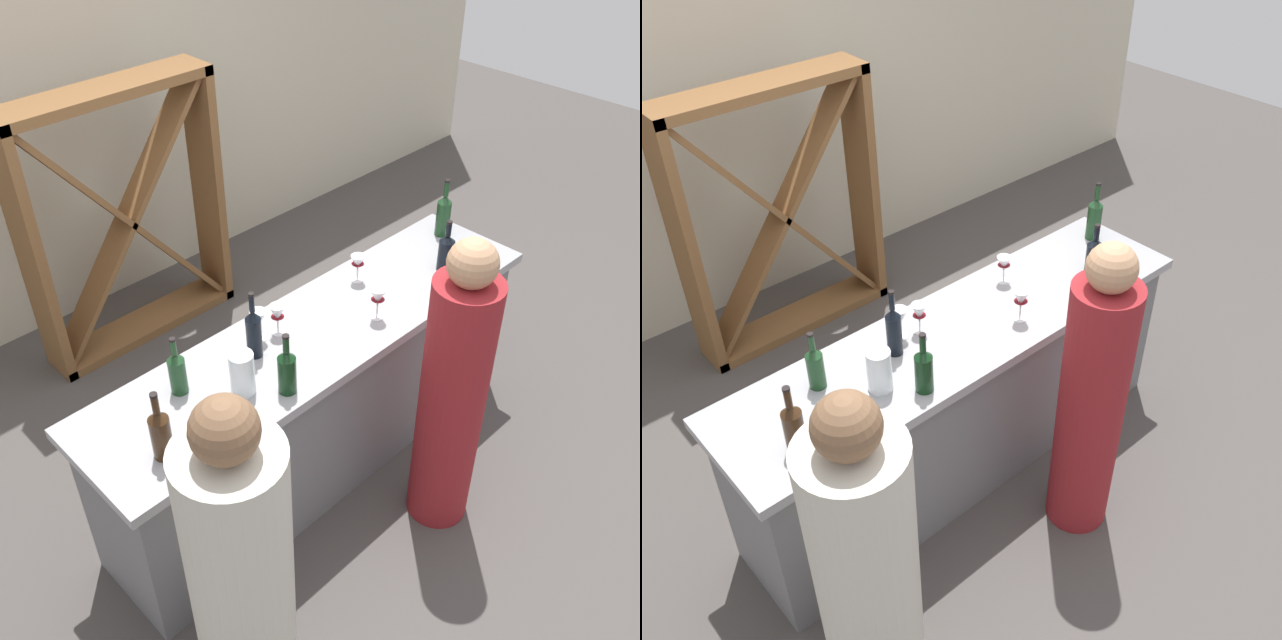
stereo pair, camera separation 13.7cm
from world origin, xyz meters
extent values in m
plane|color=#4C4744|center=(0.00, 0.00, 0.00)|extent=(12.00, 12.00, 0.00)
cube|color=beige|center=(0.00, 2.20, 1.40)|extent=(8.00, 0.10, 2.80)
cube|color=slate|center=(0.00, 0.00, 0.43)|extent=(2.38, 0.54, 0.86)
cube|color=#99999E|center=(0.00, 0.00, 0.89)|extent=(2.46, 0.62, 0.05)
cube|color=brown|center=(-0.62, 1.65, 0.82)|extent=(0.06, 0.28, 1.64)
cube|color=brown|center=(0.60, 1.65, 0.82)|extent=(0.06, 0.28, 1.64)
cube|color=brown|center=(-0.01, 1.65, 1.61)|extent=(1.29, 0.28, 0.06)
cube|color=brown|center=(-0.01, 1.65, 0.03)|extent=(1.29, 0.28, 0.06)
cube|color=brown|center=(-0.01, 1.65, 0.82)|extent=(1.19, 0.20, 1.54)
cube|color=brown|center=(-0.01, 1.65, 0.82)|extent=(1.19, 0.20, 1.54)
cylinder|color=#331E0F|center=(-0.97, -0.14, 1.01)|extent=(0.08, 0.08, 0.19)
cone|color=#331E0F|center=(-0.97, -0.14, 1.12)|extent=(0.08, 0.08, 0.04)
cylinder|color=#331E0F|center=(-0.97, -0.14, 1.18)|extent=(0.03, 0.03, 0.08)
cylinder|color=black|center=(-0.97, -0.14, 1.23)|extent=(0.03, 0.03, 0.01)
cylinder|color=#193D1E|center=(-0.71, 0.11, 1.00)|extent=(0.07, 0.07, 0.17)
cone|color=#193D1E|center=(-0.71, 0.11, 1.10)|extent=(0.07, 0.07, 0.03)
cylinder|color=#193D1E|center=(-0.71, 0.11, 1.15)|extent=(0.03, 0.03, 0.07)
cylinder|color=black|center=(-0.71, 0.11, 1.19)|extent=(0.03, 0.03, 0.01)
cylinder|color=black|center=(-0.39, -0.20, 1.00)|extent=(0.08, 0.08, 0.18)
cone|color=black|center=(-0.39, -0.20, 1.11)|extent=(0.08, 0.08, 0.03)
cylinder|color=black|center=(-0.39, -0.20, 1.16)|extent=(0.03, 0.03, 0.07)
cylinder|color=black|center=(-0.39, -0.20, 1.20)|extent=(0.03, 0.03, 0.01)
cylinder|color=black|center=(-0.34, 0.07, 1.01)|extent=(0.07, 0.07, 0.20)
cone|color=black|center=(-0.34, 0.07, 1.13)|extent=(0.07, 0.07, 0.04)
cylinder|color=black|center=(-0.34, 0.07, 1.20)|extent=(0.02, 0.02, 0.08)
cylinder|color=black|center=(-0.34, 0.07, 1.24)|extent=(0.03, 0.03, 0.01)
cylinder|color=black|center=(0.81, -0.10, 1.00)|extent=(0.08, 0.08, 0.17)
cone|color=black|center=(0.81, -0.10, 1.10)|extent=(0.08, 0.08, 0.03)
cylinder|color=black|center=(0.81, -0.10, 1.15)|extent=(0.03, 0.03, 0.07)
cylinder|color=black|center=(0.81, -0.10, 1.19)|extent=(0.03, 0.03, 0.01)
cylinder|color=#193D1E|center=(1.08, 0.13, 1.01)|extent=(0.08, 0.08, 0.20)
cone|color=#193D1E|center=(1.08, 0.13, 1.13)|extent=(0.08, 0.08, 0.04)
cylinder|color=#193D1E|center=(1.08, 0.13, 1.19)|extent=(0.03, 0.03, 0.08)
cylinder|color=black|center=(1.08, 0.13, 1.24)|extent=(0.03, 0.03, 0.01)
cylinder|color=white|center=(-0.70, -0.21, 0.91)|extent=(0.06, 0.06, 0.00)
cylinder|color=white|center=(-0.70, -0.21, 0.96)|extent=(0.01, 0.01, 0.08)
cone|color=white|center=(-0.70, -0.21, 1.03)|extent=(0.06, 0.06, 0.08)
cylinder|color=white|center=(0.25, -0.13, 0.91)|extent=(0.06, 0.06, 0.00)
cylinder|color=white|center=(0.25, -0.13, 0.95)|extent=(0.01, 0.01, 0.07)
cone|color=white|center=(0.25, -0.13, 1.04)|extent=(0.08, 0.08, 0.09)
cone|color=maroon|center=(0.25, -0.13, 1.01)|extent=(0.07, 0.07, 0.03)
cylinder|color=white|center=(-0.16, 0.11, 0.91)|extent=(0.06, 0.06, 0.00)
cylinder|color=white|center=(-0.16, 0.11, 0.95)|extent=(0.01, 0.01, 0.06)
cone|color=white|center=(-0.16, 0.11, 1.02)|extent=(0.07, 0.07, 0.09)
cone|color=maroon|center=(-0.16, 0.11, 0.99)|extent=(0.06, 0.06, 0.03)
cylinder|color=white|center=(-0.25, 0.14, 0.91)|extent=(0.07, 0.07, 0.00)
cylinder|color=white|center=(-0.25, 0.14, 0.95)|extent=(0.01, 0.01, 0.07)
cone|color=white|center=(-0.25, 0.14, 1.03)|extent=(0.08, 0.08, 0.09)
cylinder|color=white|center=(0.41, 0.15, 0.91)|extent=(0.07, 0.07, 0.00)
cylinder|color=white|center=(0.41, 0.15, 0.95)|extent=(0.01, 0.01, 0.07)
cone|color=white|center=(0.41, 0.15, 1.02)|extent=(0.07, 0.07, 0.07)
cone|color=maroon|center=(0.41, 0.15, 1.00)|extent=(0.06, 0.06, 0.03)
cylinder|color=silver|center=(-0.53, -0.08, 1.01)|extent=(0.11, 0.11, 0.20)
cylinder|color=maroon|center=(0.21, -0.63, 0.69)|extent=(0.32, 0.32, 1.38)
sphere|color=tan|center=(0.21, -0.63, 1.47)|extent=(0.21, 0.21, 0.21)
cylinder|color=beige|center=(-1.02, -0.63, 0.68)|extent=(0.47, 0.47, 1.35)
sphere|color=brown|center=(-1.02, -0.63, 1.45)|extent=(0.22, 0.22, 0.22)
camera|label=1|loc=(-1.85, -1.87, 3.00)|focal=40.45mm
camera|label=2|loc=(-1.75, -1.97, 3.00)|focal=40.45mm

